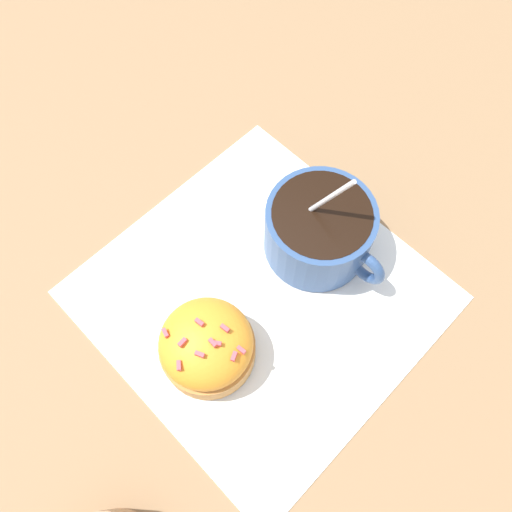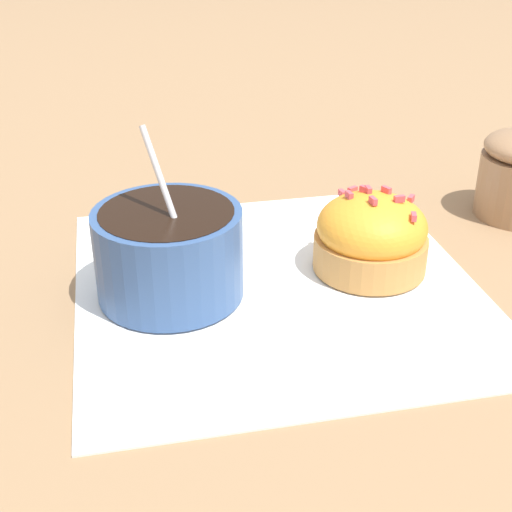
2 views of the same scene
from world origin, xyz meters
TOP-DOWN VIEW (x-y plane):
  - ground_plane at (0.00, 0.00)m, footprint 3.00×3.00m
  - paper_napkin at (0.00, 0.00)m, footprint 0.29×0.30m
  - coffee_cup at (0.07, -0.01)m, footprint 0.09×0.12m
  - frosted_pastry at (-0.07, 0.00)m, footprint 0.08×0.08m

SIDE VIEW (x-z plane):
  - ground_plane at x=0.00m, z-range 0.00..0.00m
  - paper_napkin at x=0.00m, z-range 0.00..0.00m
  - frosted_pastry at x=-0.07m, z-range 0.00..0.06m
  - coffee_cup at x=0.07m, z-range -0.02..0.09m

